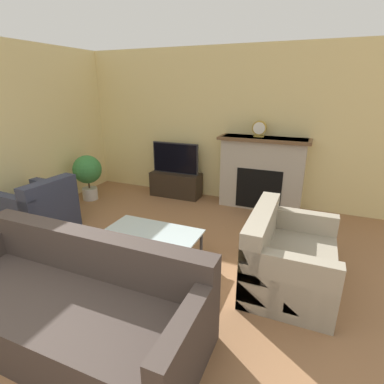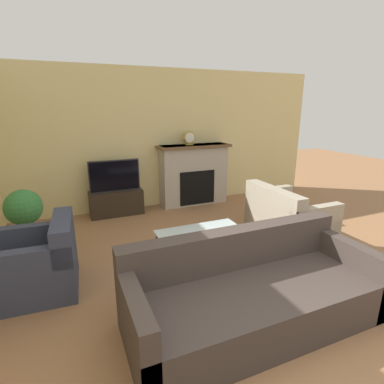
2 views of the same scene
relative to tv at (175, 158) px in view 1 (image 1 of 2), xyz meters
The scene contains 10 objects.
wall_back 0.87m from the tv, 27.96° to the left, with size 7.88×0.06×2.70m.
fireplace 1.62m from the tv, ahead, with size 1.50×0.46×1.24m.
tv_stand 0.52m from the tv, 90.00° to the left, with size 0.97×0.38×0.47m.
tv is the anchor object (origin of this frame).
couch_sectional 3.58m from the tv, 78.99° to the right, with size 2.37×0.97×0.82m.
couch_loveseat 3.12m from the tv, 41.90° to the right, with size 0.87×1.20×0.82m.
armchair_by_window 2.50m from the tv, 119.51° to the right, with size 0.93×0.88×0.82m.
coffee_table 2.36m from the tv, 71.30° to the right, with size 1.15×0.58×0.40m.
potted_plant 1.65m from the tv, 150.95° to the right, with size 0.52×0.52×0.85m.
mantel_clock 1.65m from the tv, ahead, with size 0.24×0.07×0.27m.
Camera 1 is at (1.86, -0.55, 2.04)m, focal length 28.00 mm.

